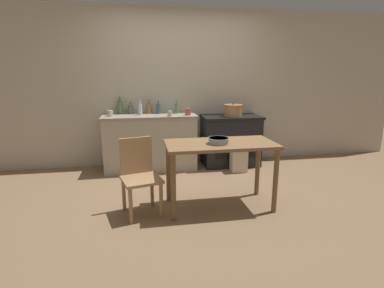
{
  "coord_description": "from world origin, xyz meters",
  "views": [
    {
      "loc": [
        -0.7,
        -3.46,
        1.54
      ],
      "look_at": [
        0.0,
        0.48,
        0.57
      ],
      "focal_mm": 28.0,
      "sensor_mm": 36.0,
      "label": 1
    }
  ],
  "objects_px": {
    "cup_mid_right": "(170,114)",
    "bottle_far_left": "(120,107)",
    "bottle_left": "(149,108)",
    "chair": "(139,174)",
    "bottle_center_left": "(131,109)",
    "cup_right": "(110,113)",
    "bottle_center": "(177,108)",
    "cup_far_right": "(188,112)",
    "bottle_mid_left": "(158,109)",
    "flour_sack": "(239,161)",
    "mixing_bowl_large": "(219,140)",
    "stove": "(230,140)",
    "stock_pot": "(233,110)",
    "work_table": "(220,153)",
    "bottle_center_right": "(140,109)"
  },
  "relations": [
    {
      "from": "cup_mid_right",
      "to": "bottle_far_left",
      "type": "bearing_deg",
      "value": 150.77
    },
    {
      "from": "bottle_left",
      "to": "cup_mid_right",
      "type": "xyz_separation_m",
      "value": [
        0.3,
        -0.38,
        -0.05
      ]
    },
    {
      "from": "chair",
      "to": "cup_mid_right",
      "type": "bearing_deg",
      "value": 55.5
    },
    {
      "from": "bottle_center_left",
      "to": "cup_right",
      "type": "bearing_deg",
      "value": -141.36
    },
    {
      "from": "cup_mid_right",
      "to": "bottle_center",
      "type": "bearing_deg",
      "value": 65.7
    },
    {
      "from": "bottle_left",
      "to": "bottle_center",
      "type": "xyz_separation_m",
      "value": [
        0.45,
        -0.06,
        -0.01
      ]
    },
    {
      "from": "bottle_left",
      "to": "cup_far_right",
      "type": "height_order",
      "value": "bottle_left"
    },
    {
      "from": "cup_right",
      "to": "bottle_center_left",
      "type": "bearing_deg",
      "value": 38.64
    },
    {
      "from": "bottle_center_left",
      "to": "bottle_center",
      "type": "xyz_separation_m",
      "value": [
        0.74,
        -0.09,
        0.01
      ]
    },
    {
      "from": "bottle_mid_left",
      "to": "cup_far_right",
      "type": "distance_m",
      "value": 0.5
    },
    {
      "from": "flour_sack",
      "to": "mixing_bowl_large",
      "type": "relative_size",
      "value": 1.46
    },
    {
      "from": "flour_sack",
      "to": "bottle_center",
      "type": "distance_m",
      "value": 1.31
    },
    {
      "from": "cup_mid_right",
      "to": "mixing_bowl_large",
      "type": "bearing_deg",
      "value": -74.49
    },
    {
      "from": "stove",
      "to": "bottle_center",
      "type": "xyz_separation_m",
      "value": [
        -0.89,
        0.11,
        0.54
      ]
    },
    {
      "from": "flour_sack",
      "to": "cup_right",
      "type": "xyz_separation_m",
      "value": [
        -1.95,
        0.36,
        0.75
      ]
    },
    {
      "from": "stove",
      "to": "bottle_left",
      "type": "xyz_separation_m",
      "value": [
        -1.34,
        0.17,
        0.55
      ]
    },
    {
      "from": "bottle_mid_left",
      "to": "cup_right",
      "type": "relative_size",
      "value": 2.43
    },
    {
      "from": "chair",
      "to": "bottle_center_left",
      "type": "relative_size",
      "value": 4.42
    },
    {
      "from": "bottle_left",
      "to": "bottle_center",
      "type": "relative_size",
      "value": 1.07
    },
    {
      "from": "bottle_mid_left",
      "to": "bottle_left",
      "type": "bearing_deg",
      "value": 160.63
    },
    {
      "from": "stock_pot",
      "to": "bottle_center_left",
      "type": "bearing_deg",
      "value": 170.8
    },
    {
      "from": "cup_far_right",
      "to": "flour_sack",
      "type": "bearing_deg",
      "value": -20.82
    },
    {
      "from": "work_table",
      "to": "bottle_center_left",
      "type": "xyz_separation_m",
      "value": [
        -1.02,
        1.77,
        0.3
      ]
    },
    {
      "from": "flour_sack",
      "to": "bottle_center",
      "type": "height_order",
      "value": "bottle_center"
    },
    {
      "from": "mixing_bowl_large",
      "to": "bottle_mid_left",
      "type": "distance_m",
      "value": 1.82
    },
    {
      "from": "bottle_far_left",
      "to": "bottle_center_right",
      "type": "xyz_separation_m",
      "value": [
        0.32,
        -0.19,
        -0.02
      ]
    },
    {
      "from": "bottle_mid_left",
      "to": "bottle_center",
      "type": "bearing_deg",
      "value": -0.58
    },
    {
      "from": "chair",
      "to": "bottle_far_left",
      "type": "xyz_separation_m",
      "value": [
        -0.28,
        1.77,
        0.54
      ]
    },
    {
      "from": "work_table",
      "to": "bottle_center_right",
      "type": "xyz_separation_m",
      "value": [
        -0.87,
        1.6,
        0.32
      ]
    },
    {
      "from": "flour_sack",
      "to": "work_table",
      "type": "bearing_deg",
      "value": -118.39
    },
    {
      "from": "bottle_center_right",
      "to": "cup_mid_right",
      "type": "height_order",
      "value": "bottle_center_right"
    },
    {
      "from": "work_table",
      "to": "bottle_mid_left",
      "type": "bearing_deg",
      "value": 108.77
    },
    {
      "from": "bottle_left",
      "to": "bottle_mid_left",
      "type": "distance_m",
      "value": 0.16
    },
    {
      "from": "stove",
      "to": "cup_far_right",
      "type": "distance_m",
      "value": 0.91
    },
    {
      "from": "bottle_mid_left",
      "to": "cup_mid_right",
      "type": "relative_size",
      "value": 2.57
    },
    {
      "from": "cup_mid_right",
      "to": "cup_far_right",
      "type": "xyz_separation_m",
      "value": [
        0.29,
        0.1,
        0.01
      ]
    },
    {
      "from": "work_table",
      "to": "cup_far_right",
      "type": "bearing_deg",
      "value": 95.07
    },
    {
      "from": "stock_pot",
      "to": "mixing_bowl_large",
      "type": "distance_m",
      "value": 1.69
    },
    {
      "from": "stove",
      "to": "work_table",
      "type": "bearing_deg",
      "value": -111.29
    },
    {
      "from": "chair",
      "to": "bottle_center",
      "type": "bearing_deg",
      "value": 54.61
    },
    {
      "from": "bottle_center",
      "to": "bottle_center_left",
      "type": "bearing_deg",
      "value": 173.41
    },
    {
      "from": "bottle_left",
      "to": "work_table",
      "type": "bearing_deg",
      "value": -67.44
    },
    {
      "from": "bottle_center_left",
      "to": "cup_mid_right",
      "type": "xyz_separation_m",
      "value": [
        0.59,
        -0.41,
        -0.03
      ]
    },
    {
      "from": "chair",
      "to": "stove",
      "type": "bearing_deg",
      "value": 30.97
    },
    {
      "from": "bottle_left",
      "to": "stock_pot",
      "type": "bearing_deg",
      "value": -9.92
    },
    {
      "from": "chair",
      "to": "bottle_left",
      "type": "relative_size",
      "value": 3.68
    },
    {
      "from": "work_table",
      "to": "bottle_mid_left",
      "type": "distance_m",
      "value": 1.81
    },
    {
      "from": "mixing_bowl_large",
      "to": "cup_right",
      "type": "bearing_deg",
      "value": 129.33
    },
    {
      "from": "stock_pot",
      "to": "bottle_center_right",
      "type": "height_order",
      "value": "bottle_center_right"
    },
    {
      "from": "bottle_left",
      "to": "bottle_center",
      "type": "height_order",
      "value": "bottle_left"
    }
  ]
}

